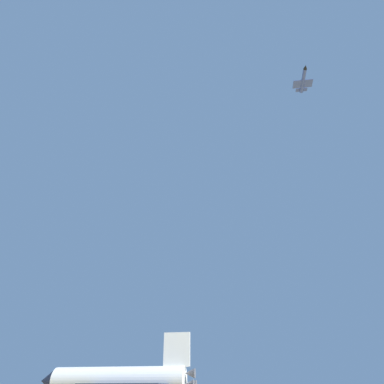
{
  "coord_description": "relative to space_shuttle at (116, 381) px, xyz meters",
  "views": [
    {
      "loc": [
        1.56,
        98.88,
        2.65
      ],
      "look_at": [
        -13.9,
        20.09,
        46.27
      ],
      "focal_mm": 34.8,
      "sensor_mm": 36.0,
      "label": 1
    }
  ],
  "objects": [
    {
      "name": "space_shuttle",
      "position": [
        0.0,
        0.0,
        0.0
      ],
      "size": [
        37.75,
        28.93,
        15.8
      ],
      "rotation": [
        0.0,
        0.0,
        -0.38
      ],
      "color": "white",
      "rests_on": "ground"
    },
    {
      "name": "chase_jet_right_wing",
      "position": [
        -66.15,
        -2.73,
        112.33
      ],
      "size": [
        8.99,
        15.22,
        4.0
      ],
      "rotation": [
        0.0,
        0.0,
        1.24
      ],
      "color": "#38478C"
    }
  ]
}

